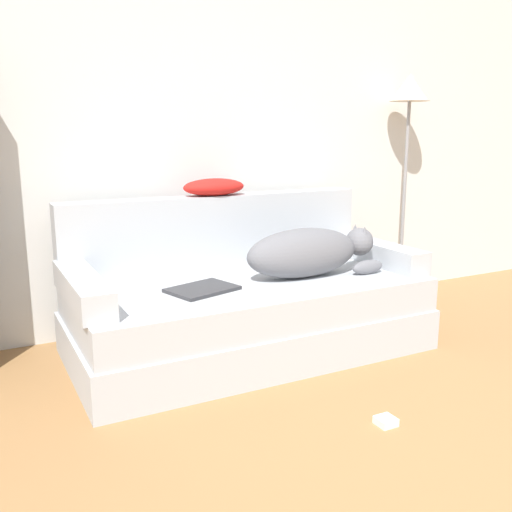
# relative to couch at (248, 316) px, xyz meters

# --- Properties ---
(wall_back) EXTENTS (7.12, 0.06, 2.70)m
(wall_back) POSITION_rel_couch_xyz_m (0.08, 0.65, 1.15)
(wall_back) COLOR silver
(wall_back) RESTS_ON ground_plane
(couch) EXTENTS (1.89, 0.95, 0.40)m
(couch) POSITION_rel_couch_xyz_m (0.00, 0.00, 0.00)
(couch) COLOR #B2B7BC
(couch) RESTS_ON ground_plane
(couch_backrest) EXTENTS (1.85, 0.15, 0.42)m
(couch_backrest) POSITION_rel_couch_xyz_m (0.00, 0.41, 0.41)
(couch_backrest) COLOR #B2B7BC
(couch_backrest) RESTS_ON couch
(couch_arm_left) EXTENTS (0.15, 0.76, 0.13)m
(couch_arm_left) POSITION_rel_couch_xyz_m (-0.87, -0.01, 0.27)
(couch_arm_left) COLOR #B2B7BC
(couch_arm_left) RESTS_ON couch
(couch_arm_right) EXTENTS (0.15, 0.76, 0.13)m
(couch_arm_right) POSITION_rel_couch_xyz_m (0.87, -0.01, 0.27)
(couch_arm_right) COLOR #B2B7BC
(couch_arm_right) RESTS_ON couch
(dog) EXTENTS (0.80, 0.27, 0.27)m
(dog) POSITION_rel_couch_xyz_m (0.34, -0.08, 0.34)
(dog) COLOR slate
(dog) RESTS_ON couch
(laptop) EXTENTS (0.38, 0.32, 0.02)m
(laptop) POSITION_rel_couch_xyz_m (-0.30, -0.09, 0.21)
(laptop) COLOR #2D2D30
(laptop) RESTS_ON couch
(throw_pillow) EXTENTS (0.37, 0.20, 0.10)m
(throw_pillow) POSITION_rel_couch_xyz_m (-0.02, 0.40, 0.67)
(throw_pillow) COLOR red
(throw_pillow) RESTS_ON couch_backrest
(floor_lamp) EXTENTS (0.28, 0.28, 1.57)m
(floor_lamp) POSITION_rel_couch_xyz_m (1.46, 0.44, 1.13)
(floor_lamp) COLOR gray
(floor_lamp) RESTS_ON ground_plane
(power_adapter) EXTENTS (0.08, 0.08, 0.03)m
(power_adapter) POSITION_rel_couch_xyz_m (0.13, -1.00, -0.18)
(power_adapter) COLOR white
(power_adapter) RESTS_ON ground_plane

